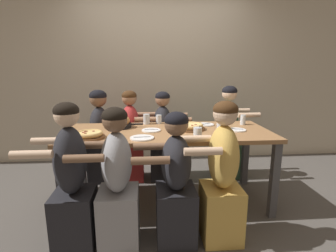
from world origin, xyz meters
TOP-DOWN VIEW (x-y plane):
  - ground_plane at (0.00, 0.00)m, footprint 18.00×18.00m
  - restaurant_back_panel at (0.00, 1.45)m, footprint 10.00×0.06m
  - dining_table at (0.00, 0.00)m, footprint 2.10×0.88m
  - pizza_board_main at (0.23, 0.05)m, footprint 0.32×0.32m
  - pizza_board_second at (-0.75, -0.22)m, footprint 0.29×0.29m
  - skillet_bowl at (-0.52, 0.19)m, footprint 0.40×0.28m
  - empty_plate_a at (0.45, 0.24)m, footprint 0.18×0.18m
  - empty_plate_b at (-0.26, -0.28)m, footprint 0.22×0.22m
  - empty_plate_c at (0.71, -0.05)m, footprint 0.19×0.19m
  - empty_plate_d at (-0.17, 0.01)m, footprint 0.20×0.20m
  - cocktail_glass_blue at (0.25, -0.31)m, footprint 0.08×0.08m
  - drinking_glass_a at (0.88, 0.23)m, footprint 0.06×0.06m
  - drinking_glass_b at (0.12, 0.31)m, footprint 0.07×0.07m
  - drinking_glass_c at (-0.22, 0.35)m, footprint 0.07×0.07m
  - drinking_glass_d at (0.55, 0.01)m, footprint 0.08×0.08m
  - drinking_glass_e at (-0.08, 0.36)m, footprint 0.06×0.06m
  - diner_far_left at (-0.81, 0.66)m, footprint 0.51×0.40m
  - diner_far_center at (-0.01, 0.66)m, footprint 0.51×0.40m
  - diner_far_midleft at (-0.43, 0.66)m, footprint 0.51×0.40m
  - diner_near_center at (0.01, -0.66)m, footprint 0.51×0.40m
  - diner_far_right at (0.85, 0.66)m, footprint 0.51×0.40m
  - diner_near_midleft at (-0.46, -0.66)m, footprint 0.51×0.40m
  - diner_near_midright at (0.39, -0.66)m, footprint 0.51×0.40m
  - diner_near_left at (-0.81, -0.66)m, footprint 0.51×0.40m

SIDE VIEW (x-z plane):
  - ground_plane at x=0.00m, z-range 0.00..0.00m
  - diner_near_center at x=0.01m, z-range -0.05..1.06m
  - diner_far_center at x=-0.01m, z-range -0.05..1.09m
  - diner_near_midleft at x=-0.46m, z-range -0.05..1.10m
  - diner_far_midleft at x=-0.43m, z-range -0.05..1.11m
  - diner_near_left at x=-0.81m, z-range -0.05..1.14m
  - diner_near_midright at x=0.39m, z-range -0.05..1.14m
  - diner_far_left at x=-0.81m, z-range -0.04..1.14m
  - diner_far_right at x=0.85m, z-range -0.05..1.16m
  - dining_table at x=0.00m, z-range 0.31..1.11m
  - empty_plate_b at x=-0.26m, z-range 0.80..0.81m
  - empty_plate_d at x=-0.17m, z-range 0.80..0.81m
  - empty_plate_c at x=0.71m, z-range 0.80..0.81m
  - empty_plate_a at x=0.45m, z-range 0.80..0.81m
  - pizza_board_main at x=0.23m, z-range 0.80..0.86m
  - pizza_board_second at x=-0.75m, z-range 0.80..0.86m
  - cocktail_glass_blue at x=0.25m, z-range 0.78..0.91m
  - drinking_glass_c at x=-0.22m, z-range 0.79..0.91m
  - drinking_glass_e at x=-0.08m, z-range 0.80..0.90m
  - drinking_glass_b at x=0.12m, z-range 0.79..0.91m
  - drinking_glass_a at x=0.88m, z-range 0.80..0.91m
  - skillet_bowl at x=-0.52m, z-range 0.79..0.93m
  - drinking_glass_d at x=0.55m, z-range 0.80..0.94m
  - restaurant_back_panel at x=0.00m, z-range 0.00..3.20m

